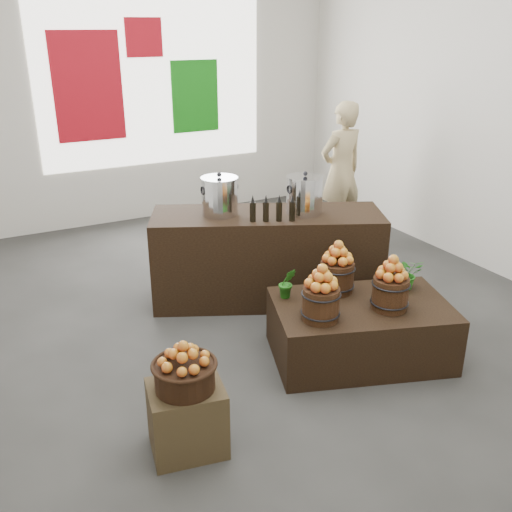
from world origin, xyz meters
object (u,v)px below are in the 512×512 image
display_table (360,330)px  stock_pot_left (220,197)px  wicker_basket (185,376)px  crate (187,418)px  counter (267,257)px  stock_pot_center (305,196)px  shopper (341,171)px

display_table → stock_pot_left: bearing=129.7°
display_table → wicker_basket: bearing=-148.2°
wicker_basket → stock_pot_left: size_ratio=1.10×
crate → counter: 2.35m
stock_pot_center → crate: bearing=-139.8°
counter → shopper: (1.76, 1.23, 0.43)m
display_table → shopper: (1.59, 2.57, 0.64)m
display_table → counter: bearing=115.8°
wicker_basket → counter: (1.56, 1.75, -0.11)m
stock_pot_center → wicker_basket: bearing=-139.8°
counter → stock_pot_center: (0.33, -0.15, 0.64)m
wicker_basket → crate: bearing=0.0°
stock_pot_center → shopper: 2.00m
stock_pot_center → shopper: size_ratio=0.20×
display_table → counter: counter is taller
wicker_basket → counter: counter is taller
counter → display_table: bearing=-58.2°
crate → wicker_basket: wicker_basket is taller
display_table → counter: (-0.17, 1.34, 0.21)m
display_table → stock_pot_center: bearing=100.9°
stock_pot_left → stock_pot_center: bearing=-24.7°
crate → display_table: (1.73, 0.40, 0.01)m
stock_pot_left → shopper: (2.18, 1.03, -0.22)m
crate → stock_pot_center: 2.62m
wicker_basket → shopper: size_ratio=0.22×
stock_pot_center → stock_pot_left: bearing=155.3°
crate → counter: (1.56, 1.75, 0.22)m
crate → display_table: 1.77m
stock_pot_left → stock_pot_center: (0.75, -0.35, 0.00)m
stock_pot_left → stock_pot_center: same height
crate → shopper: size_ratio=0.27×
wicker_basket → stock_pot_center: size_ratio=1.10×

